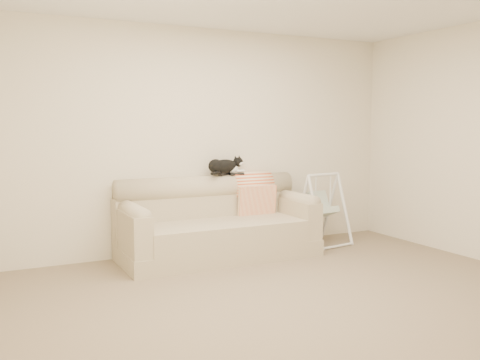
# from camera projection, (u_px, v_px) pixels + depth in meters

# --- Properties ---
(ground_plane) EXTENTS (5.00, 5.00, 0.00)m
(ground_plane) POSITION_uv_depth(u_px,v_px,m) (294.00, 297.00, 4.65)
(ground_plane) COLOR #71624C
(ground_plane) RESTS_ON ground
(room_shell) EXTENTS (5.04, 4.04, 2.60)m
(room_shell) POSITION_uv_depth(u_px,v_px,m) (296.00, 120.00, 4.49)
(room_shell) COLOR beige
(room_shell) RESTS_ON ground
(sofa) EXTENTS (2.20, 0.93, 0.90)m
(sofa) POSITION_uv_depth(u_px,v_px,m) (216.00, 226.00, 6.04)
(sofa) COLOR tan
(sofa) RESTS_ON ground
(remote_a) EXTENTS (0.18, 0.13, 0.03)m
(remote_a) POSITION_uv_depth(u_px,v_px,m) (224.00, 174.00, 6.29)
(remote_a) COLOR black
(remote_a) RESTS_ON sofa
(remote_b) EXTENTS (0.18, 0.08, 0.02)m
(remote_b) POSITION_uv_depth(u_px,v_px,m) (237.00, 174.00, 6.32)
(remote_b) COLOR black
(remote_b) RESTS_ON sofa
(tuxedo_cat) EXTENTS (0.53, 0.35, 0.22)m
(tuxedo_cat) POSITION_uv_depth(u_px,v_px,m) (225.00, 166.00, 6.28)
(tuxedo_cat) COLOR black
(tuxedo_cat) RESTS_ON sofa
(throw_blanket) EXTENTS (0.49, 0.38, 0.58)m
(throw_blanket) POSITION_uv_depth(u_px,v_px,m) (252.00, 188.00, 6.46)
(throw_blanket) COLOR #DD5224
(throw_blanket) RESTS_ON sofa
(baby_swing) EXTENTS (0.62, 0.65, 0.89)m
(baby_swing) POSITION_uv_depth(u_px,v_px,m) (322.00, 209.00, 6.67)
(baby_swing) COLOR white
(baby_swing) RESTS_ON ground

